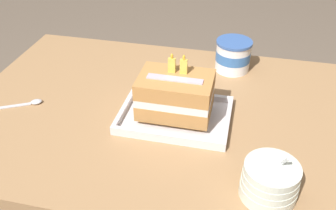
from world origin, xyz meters
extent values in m
cube|color=#9E754C|center=(0.00, 0.00, 0.68)|extent=(1.09, 0.76, 0.04)
cube|color=#9E754C|center=(-0.49, 0.32, 0.33)|extent=(0.06, 0.06, 0.66)
cube|color=#9E754C|center=(0.49, 0.32, 0.33)|extent=(0.06, 0.06, 0.66)
cube|color=silver|center=(0.05, -0.03, 0.70)|extent=(0.29, 0.21, 0.01)
cube|color=silver|center=(0.05, -0.13, 0.71)|extent=(0.29, 0.01, 0.02)
cube|color=silver|center=(0.05, 0.07, 0.71)|extent=(0.29, 0.01, 0.02)
cube|color=silver|center=(-0.09, -0.03, 0.71)|extent=(0.01, 0.18, 0.02)
cube|color=silver|center=(0.18, -0.03, 0.71)|extent=(0.01, 0.18, 0.02)
cube|color=#B77F44|center=(0.05, -0.03, 0.74)|extent=(0.19, 0.13, 0.04)
cube|color=white|center=(0.05, -0.03, 0.77)|extent=(0.18, 0.13, 0.02)
cube|color=#B77F44|center=(0.05, -0.03, 0.80)|extent=(0.19, 0.13, 0.04)
cube|color=beige|center=(0.05, -0.04, 0.83)|extent=(0.14, 0.02, 0.00)
cube|color=#EFC64C|center=(0.03, -0.01, 0.84)|extent=(0.02, 0.01, 0.04)
ellipsoid|color=yellow|center=(0.03, -0.01, 0.87)|extent=(0.01, 0.01, 0.01)
cube|color=#EFC64C|center=(0.06, -0.01, 0.84)|extent=(0.02, 0.01, 0.04)
ellipsoid|color=yellow|center=(0.06, -0.01, 0.87)|extent=(0.01, 0.01, 0.01)
cylinder|color=silver|center=(0.29, -0.24, 0.71)|extent=(0.12, 0.12, 0.03)
cylinder|color=silver|center=(0.29, -0.24, 0.73)|extent=(0.12, 0.12, 0.03)
cylinder|color=silver|center=(0.29, -0.24, 0.75)|extent=(0.11, 0.11, 0.03)
cylinder|color=silver|center=(0.29, -0.24, 0.76)|extent=(0.11, 0.11, 0.03)
cylinder|color=silver|center=(0.30, -0.24, 0.79)|extent=(0.01, 0.05, 0.06)
cylinder|color=white|center=(0.17, 0.27, 0.74)|extent=(0.11, 0.11, 0.09)
cylinder|color=#386BB2|center=(0.17, 0.27, 0.75)|extent=(0.11, 0.11, 0.03)
cylinder|color=#3B61A9|center=(0.17, 0.27, 0.79)|extent=(0.11, 0.11, 0.01)
ellipsoid|color=silver|center=(-0.35, -0.05, 0.70)|extent=(0.04, 0.03, 0.01)
cube|color=silver|center=(-0.40, -0.08, 0.70)|extent=(0.09, 0.05, 0.00)
camera|label=1|loc=(0.20, -0.80, 1.30)|focal=40.03mm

